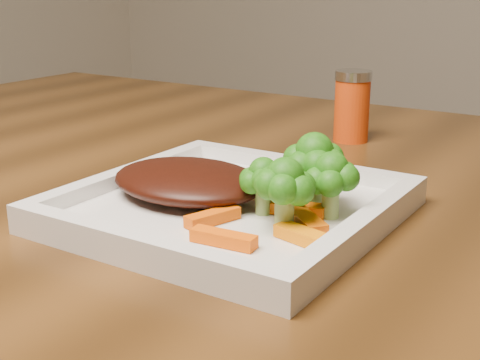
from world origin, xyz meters
The scene contains 13 objects.
plate centered at (0.09, -0.20, 0.76)m, with size 0.27×0.27×0.01m, color white.
steak centered at (0.05, -0.20, 0.78)m, with size 0.15×0.12×0.03m, color #360F08.
broccoli_0 centered at (0.16, -0.16, 0.80)m, with size 0.06×0.06×0.07m, color #2E6510, non-canonical shape.
broccoli_1 centered at (0.18, -0.18, 0.79)m, with size 0.05×0.05×0.06m, color #236210, non-canonical shape.
broccoli_2 centered at (0.16, -0.23, 0.79)m, with size 0.06×0.06×0.06m, color #115C0F, non-canonical shape.
broccoli_3 centered at (0.13, -0.21, 0.79)m, with size 0.05×0.05×0.06m, color #3F7613, non-canonical shape.
carrot_0 centered at (0.14, -0.28, 0.77)m, with size 0.05×0.01×0.01m, color #F55704.
carrot_1 centered at (0.19, -0.25, 0.77)m, with size 0.06×0.02×0.01m, color orange.
carrot_2 centered at (0.11, -0.25, 0.77)m, with size 0.05×0.01×0.01m, color #E45203.
carrot_4 centered at (0.11, -0.14, 0.77)m, with size 0.06×0.02×0.01m, color #FB6004.
carrot_5 centered at (0.17, -0.21, 0.77)m, with size 0.06×0.02×0.01m, color #E75D03.
carrot_6 centered at (0.15, -0.19, 0.77)m, with size 0.06×0.02×0.01m, color #E95A03.
spice_shaker centered at (0.07, 0.12, 0.80)m, with size 0.04×0.04×0.09m, color #CF3C0B.
Camera 1 is at (0.41, -0.67, 0.96)m, focal length 50.00 mm.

